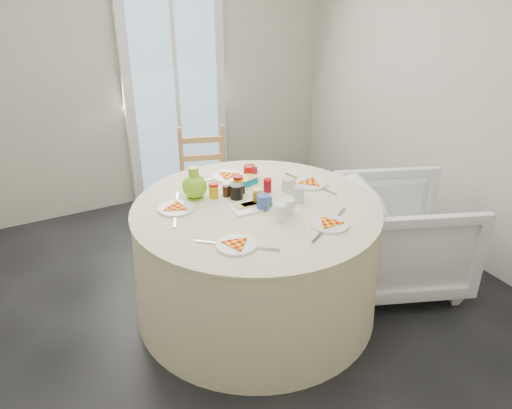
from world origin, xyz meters
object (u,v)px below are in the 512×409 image
wooden_chair (205,185)px  table (256,261)px  green_pitcher (195,187)px  armchair (402,236)px

wooden_chair → table: bearing=-76.9°
green_pitcher → table: bearing=-67.5°
armchair → green_pitcher: 1.56m
armchair → wooden_chair: bearing=57.7°
table → green_pitcher: (-0.30, 0.30, 0.49)m
wooden_chair → green_pitcher: (-0.40, -0.83, 0.40)m
table → green_pitcher: size_ratio=7.82×
table → armchair: (1.09, -0.23, 0.02)m
table → green_pitcher: bearing=135.1°
table → green_pitcher: green_pitcher is taller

